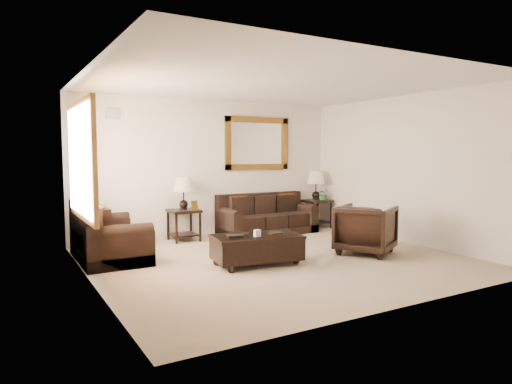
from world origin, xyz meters
TOP-DOWN VIEW (x-y plane):
  - room at (0.00, 0.00)m, footprint 5.51×5.01m
  - window at (-2.70, 0.90)m, footprint 0.07×1.96m
  - mirror at (1.06, 2.47)m, footprint 1.50×0.06m
  - air_vent at (-1.90, 2.48)m, footprint 0.25×0.02m
  - sofa at (1.06, 2.11)m, footprint 1.99×0.86m
  - loveseat at (-2.31, 1.33)m, footprint 0.95×1.60m
  - end_table_left at (-0.71, 2.19)m, footprint 0.54×0.54m
  - end_table_right at (2.38, 2.18)m, footprint 0.57×0.57m
  - coffee_table at (-0.43, -0.08)m, footprint 1.39×0.89m
  - armchair at (1.50, -0.33)m, footprint 1.12×1.14m
  - potted_plant at (2.51, 2.07)m, footprint 0.27×0.29m

SIDE VIEW (x-z plane):
  - coffee_table at x=-0.43m, z-range 0.00..0.55m
  - sofa at x=1.06m, z-range -0.11..0.70m
  - loveseat at x=-2.31m, z-range -0.12..0.78m
  - armchair at x=1.50m, z-range 0.00..0.88m
  - potted_plant at x=2.51m, z-range 0.62..0.83m
  - end_table_left at x=-0.71m, z-range 0.18..1.38m
  - end_table_right at x=2.38m, z-range 0.19..1.44m
  - room at x=0.00m, z-range 0.00..2.71m
  - window at x=-2.70m, z-range 0.72..2.38m
  - mirror at x=1.06m, z-range 1.30..2.40m
  - air_vent at x=-1.90m, z-range 2.26..2.44m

